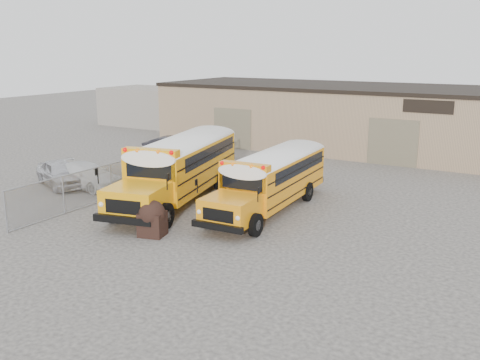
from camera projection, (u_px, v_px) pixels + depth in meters
The scene contains 10 objects.
ground at pixel (211, 217), 23.93m from camera, with size 120.00×120.00×0.00m, color #3A3735.
warehouse at pixel (358, 117), 40.07m from camera, with size 30.20×10.20×4.67m.
chainlink_fence at pixel (150, 170), 29.18m from camera, with size 0.07×18.07×1.81m.
distant_building_left at pixel (148, 106), 52.74m from camera, with size 8.00×6.00×3.60m, color gray.
school_bus_left at pixel (223, 142), 32.55m from camera, with size 4.95×11.04×3.14m.
school_bus_right at pixel (314, 155), 29.81m from camera, with size 2.77×9.43×2.73m.
tarp_bundle at pixel (152, 218), 21.42m from camera, with size 1.17×1.10×1.47m.
car_silver at pixel (60, 173), 29.21m from camera, with size 1.69×4.20×1.43m, color silver.
car_white at pixel (87, 176), 28.91m from camera, with size 1.86×4.58×1.33m, color silver.
car_dark at pixel (174, 147), 36.95m from camera, with size 1.48×4.25×1.40m, color black.
Camera 1 is at (12.73, -18.99, 7.38)m, focal length 40.00 mm.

